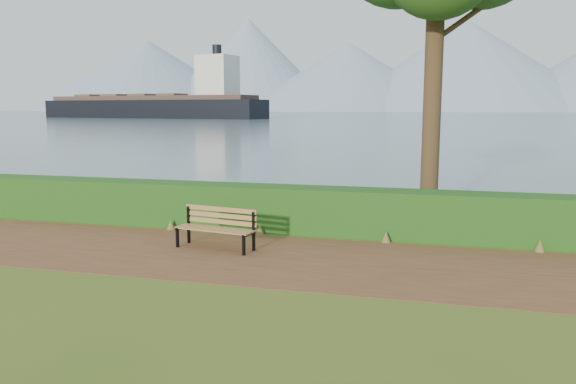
# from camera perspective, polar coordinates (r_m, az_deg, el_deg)

# --- Properties ---
(ground) EXTENTS (140.00, 140.00, 0.00)m
(ground) POSITION_cam_1_polar(r_m,az_deg,el_deg) (9.96, -0.41, -7.33)
(ground) COLOR #455E1A
(ground) RESTS_ON ground
(path) EXTENTS (40.00, 3.40, 0.01)m
(path) POSITION_cam_1_polar(r_m,az_deg,el_deg) (10.24, 0.04, -6.86)
(path) COLOR brown
(path) RESTS_ON ground
(hedge) EXTENTS (32.00, 0.85, 1.00)m
(hedge) POSITION_cam_1_polar(r_m,az_deg,el_deg) (12.31, 2.77, -1.86)
(hedge) COLOR #194313
(hedge) RESTS_ON ground
(water) EXTENTS (700.00, 510.00, 0.00)m
(water) POSITION_cam_1_polar(r_m,az_deg,el_deg) (269.27, 14.43, 7.76)
(water) COLOR slate
(water) RESTS_ON ground
(mountains) EXTENTS (585.00, 190.00, 70.00)m
(mountains) POSITION_cam_1_polar(r_m,az_deg,el_deg) (416.20, 13.48, 11.81)
(mountains) COLOR #7C8DA6
(mountains) RESTS_ON ground
(bench) EXTENTS (1.65, 0.73, 0.80)m
(bench) POSITION_cam_1_polar(r_m,az_deg,el_deg) (11.02, -7.22, -3.37)
(bench) COLOR black
(bench) RESTS_ON ground
(cargo_ship) EXTENTS (63.32, 20.85, 18.99)m
(cargo_ship) POSITION_cam_1_polar(r_m,az_deg,el_deg) (146.29, -13.10, 8.43)
(cargo_ship) COLOR black
(cargo_ship) RESTS_ON ground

